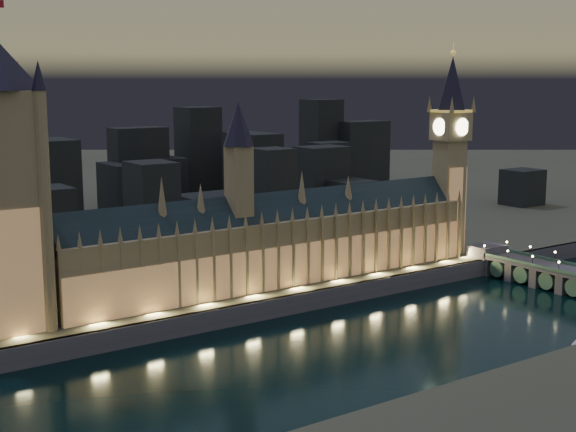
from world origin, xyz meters
TOP-DOWN VIEW (x-y plane):
  - ground_plane at (0.00, 0.00)m, footprint 2000.00×2000.00m
  - embankment_wall at (0.00, 41.00)m, footprint 2000.00×2.50m
  - palace_of_westminster at (4.31, 61.74)m, footprint 202.00×22.54m
  - victoria_tower at (-110.00, 61.92)m, footprint 31.68×31.68m
  - elizabeth_tower at (108.00, 61.92)m, footprint 18.00×18.00m
  - westminster_bridge at (119.26, -3.46)m, footprint 17.35×113.00m
  - city_backdrop at (37.88, 247.76)m, footprint 487.72×215.63m

SIDE VIEW (x-z plane):
  - ground_plane at x=0.00m, z-range 0.00..0.00m
  - embankment_wall at x=0.00m, z-range 0.00..8.00m
  - westminster_bridge at x=119.26m, z-range -1.96..13.94m
  - palace_of_westminster at x=4.31m, z-range -12.63..65.37m
  - city_backdrop at x=37.88m, z-range -13.46..75.67m
  - victoria_tower at x=-110.00m, z-range 7.40..120.58m
  - elizabeth_tower at x=108.00m, z-range 13.93..118.52m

